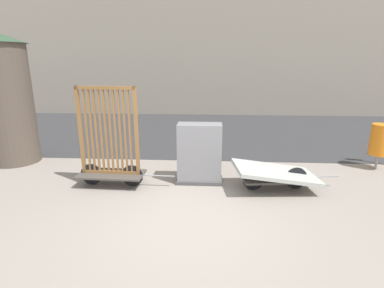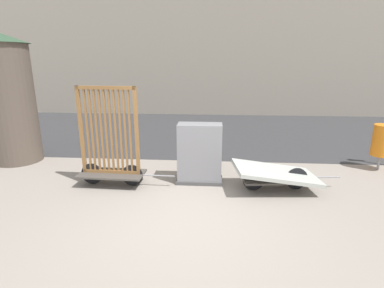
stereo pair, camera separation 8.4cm
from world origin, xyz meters
name	(u,v)px [view 1 (the left image)]	position (x,y,z in m)	size (l,w,h in m)	color
ground_plane	(187,223)	(0.00, 0.00, 0.00)	(60.00, 60.00, 0.00)	gray
road_strip	(200,131)	(0.00, 7.03, 0.00)	(56.00, 7.42, 0.01)	#38383A
bike_cart_with_bedframe	(110,152)	(-1.78, 1.52, 0.78)	(2.14, 0.71, 2.18)	#4C4742
bike_cart_with_mattress	(276,174)	(1.79, 1.52, 0.35)	(2.34, 1.24, 0.56)	#4C4742
utility_cabinet	(199,155)	(0.15, 1.84, 0.63)	(1.04, 0.52, 1.35)	#4C4C4C
trash_bin	(380,140)	(4.66, 2.97, 0.77)	(0.48, 0.48, 1.16)	gray
advertising_column	(8,100)	(-4.93, 2.97, 1.71)	(1.37, 1.37, 3.36)	brown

